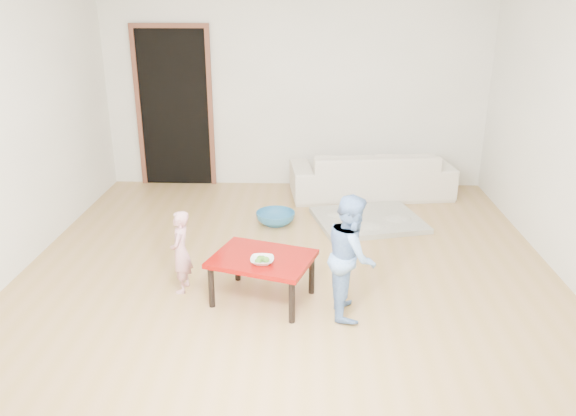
# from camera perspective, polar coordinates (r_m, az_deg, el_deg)

# --- Properties ---
(floor) EXTENTS (5.00, 5.00, 0.01)m
(floor) POSITION_cam_1_polar(r_m,az_deg,el_deg) (5.44, 0.08, -5.68)
(floor) COLOR #AF8A4B
(floor) RESTS_ON ground
(back_wall) EXTENTS (5.00, 0.02, 2.60)m
(back_wall) POSITION_cam_1_polar(r_m,az_deg,el_deg) (7.46, 0.79, 12.05)
(back_wall) COLOR white
(back_wall) RESTS_ON floor
(left_wall) EXTENTS (0.02, 5.00, 2.60)m
(left_wall) POSITION_cam_1_polar(r_m,az_deg,el_deg) (5.67, -26.29, 7.21)
(left_wall) COLOR white
(left_wall) RESTS_ON floor
(right_wall) EXTENTS (0.02, 5.00, 2.60)m
(right_wall) POSITION_cam_1_polar(r_m,az_deg,el_deg) (5.51, 27.24, 6.73)
(right_wall) COLOR white
(right_wall) RESTS_ON floor
(doorway) EXTENTS (1.02, 0.08, 2.11)m
(doorway) POSITION_cam_1_polar(r_m,az_deg,el_deg) (7.69, -11.41, 9.83)
(doorway) COLOR brown
(doorway) RESTS_ON back_wall
(sofa) EXTENTS (2.11, 1.04, 0.59)m
(sofa) POSITION_cam_1_polar(r_m,az_deg,el_deg) (7.28, 8.43, 3.52)
(sofa) COLOR silver
(sofa) RESTS_ON floor
(cushion) EXTENTS (0.48, 0.45, 0.11)m
(cushion) POSITION_cam_1_polar(r_m,az_deg,el_deg) (7.04, 4.77, 4.32)
(cushion) COLOR orange
(cushion) RESTS_ON sofa
(red_table) EXTENTS (0.95, 0.82, 0.40)m
(red_table) POSITION_cam_1_polar(r_m,az_deg,el_deg) (4.74, -2.59, -7.15)
(red_table) COLOR maroon
(red_table) RESTS_ON floor
(bowl) EXTENTS (0.19, 0.19, 0.05)m
(bowl) POSITION_cam_1_polar(r_m,az_deg,el_deg) (4.53, -2.64, -5.36)
(bowl) COLOR white
(bowl) RESTS_ON red_table
(broccoli) EXTENTS (0.12, 0.12, 0.06)m
(broccoli) POSITION_cam_1_polar(r_m,az_deg,el_deg) (4.53, -2.64, -5.31)
(broccoli) COLOR #2D5919
(broccoli) RESTS_ON red_table
(child_pink) EXTENTS (0.18, 0.27, 0.74)m
(child_pink) POSITION_cam_1_polar(r_m,az_deg,el_deg) (4.90, -10.85, -4.39)
(child_pink) COLOR #D46072
(child_pink) RESTS_ON floor
(child_blue) EXTENTS (0.39, 0.50, 1.01)m
(child_blue) POSITION_cam_1_polar(r_m,az_deg,el_deg) (4.46, 6.44, -4.83)
(child_blue) COLOR #5781CB
(child_blue) RESTS_ON floor
(basin) EXTENTS (0.44, 0.44, 0.14)m
(basin) POSITION_cam_1_polar(r_m,az_deg,el_deg) (6.35, -1.27, -1.01)
(basin) COLOR teal
(basin) RESTS_ON floor
(blanket) EXTENTS (1.35, 1.22, 0.06)m
(blanket) POSITION_cam_1_polar(r_m,az_deg,el_deg) (6.46, 8.16, -1.22)
(blanket) COLOR #BBB8A5
(blanket) RESTS_ON floor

